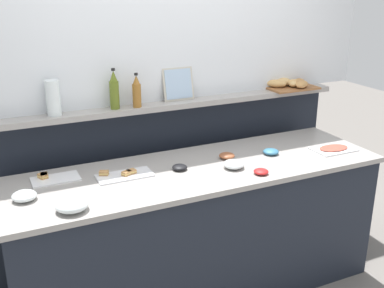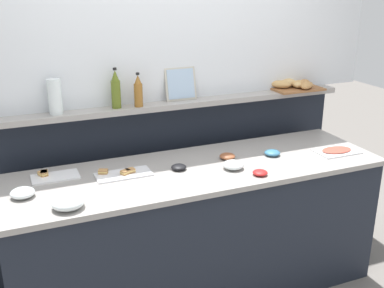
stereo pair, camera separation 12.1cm
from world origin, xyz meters
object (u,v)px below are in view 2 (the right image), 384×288
object	(u,v)px
sandwich_platter_rear	(52,176)
condiment_bowl_red	(272,153)
condiment_bowl_teal	(260,173)
water_carafe	(55,97)
glass_bowl_medium	(233,165)
vinegar_bottle_amber	(138,92)
sandwich_platter_front	(123,174)
glass_bowl_large	(68,203)
condiment_bowl_dark	(179,167)
condiment_bowl_cream	(227,156)
framed_picture	(181,84)
cold_cuts_platter	(337,151)
glass_bowl_small	(23,193)
bread_basket	(294,85)
olive_oil_bottle	(116,90)

from	to	relation	value
sandwich_platter_rear	condiment_bowl_red	bearing A→B (deg)	-7.68
condiment_bowl_teal	water_carafe	bearing A→B (deg)	146.35
glass_bowl_medium	vinegar_bottle_amber	world-z (taller)	vinegar_bottle_amber
sandwich_platter_front	glass_bowl_large	size ratio (longest dim) A/B	1.97
condiment_bowl_dark	vinegar_bottle_amber	world-z (taller)	vinegar_bottle_amber
condiment_bowl_cream	framed_picture	xyz separation A→B (m)	(-0.16, 0.45, 0.42)
water_carafe	sandwich_platter_front	bearing A→B (deg)	-52.05
cold_cuts_platter	glass_bowl_small	xyz separation A→B (m)	(-2.10, 0.09, 0.02)
glass_bowl_small	glass_bowl_medium	bearing A→B (deg)	-3.73
glass_bowl_medium	bread_basket	distance (m)	1.08
glass_bowl_large	glass_bowl_small	bearing A→B (deg)	132.59
condiment_bowl_teal	bread_basket	bearing A→B (deg)	45.69
cold_cuts_platter	condiment_bowl_cream	size ratio (longest dim) A/B	2.83
condiment_bowl_cream	olive_oil_bottle	distance (m)	0.88
sandwich_platter_rear	condiment_bowl_red	distance (m)	1.47
sandwich_platter_rear	condiment_bowl_dark	world-z (taller)	sandwich_platter_rear
olive_oil_bottle	vinegar_bottle_amber	bearing A→B (deg)	-7.77
glass_bowl_large	olive_oil_bottle	distance (m)	0.96
glass_bowl_medium	condiment_bowl_red	bearing A→B (deg)	17.07
sandwich_platter_front	condiment_bowl_dark	size ratio (longest dim) A/B	3.56
glass_bowl_large	bread_basket	world-z (taller)	bread_basket
glass_bowl_medium	olive_oil_bottle	bearing A→B (deg)	136.38
cold_cuts_platter	condiment_bowl_cream	bearing A→B (deg)	167.11
glass_bowl_small	sandwich_platter_rear	bearing A→B (deg)	50.28
glass_bowl_small	condiment_bowl_red	xyz separation A→B (m)	(1.64, 0.03, -0.01)
condiment_bowl_dark	condiment_bowl_red	size ratio (longest dim) A/B	0.90
cold_cuts_platter	water_carafe	size ratio (longest dim) A/B	1.32
vinegar_bottle_amber	framed_picture	bearing A→B (deg)	11.08
condiment_bowl_cream	condiment_bowl_teal	bearing A→B (deg)	-79.14
glass_bowl_large	bread_basket	xyz separation A→B (m)	(1.90, 0.74, 0.33)
sandwich_platter_front	glass_bowl_large	world-z (taller)	glass_bowl_large
condiment_bowl_cream	framed_picture	bearing A→B (deg)	109.86
sandwich_platter_rear	water_carafe	size ratio (longest dim) A/B	1.25
sandwich_platter_rear	water_carafe	xyz separation A→B (m)	(0.09, 0.28, 0.43)
framed_picture	condiment_bowl_red	bearing A→B (deg)	-46.84
glass_bowl_small	framed_picture	bearing A→B (deg)	24.82
glass_bowl_medium	water_carafe	size ratio (longest dim) A/B	0.59
glass_bowl_small	condiment_bowl_cream	xyz separation A→B (m)	(1.33, 0.09, -0.01)
sandwich_platter_front	condiment_bowl_teal	bearing A→B (deg)	-22.65
condiment_bowl_cream	glass_bowl_small	bearing A→B (deg)	-176.18
glass_bowl_large	condiment_bowl_dark	world-z (taller)	glass_bowl_large
glass_bowl_large	framed_picture	xyz separation A→B (m)	(0.95, 0.77, 0.41)
glass_bowl_medium	sandwich_platter_rear	bearing A→B (deg)	164.34
sandwich_platter_rear	framed_picture	distance (m)	1.12
condiment_bowl_dark	olive_oil_bottle	world-z (taller)	olive_oil_bottle
condiment_bowl_teal	vinegar_bottle_amber	bearing A→B (deg)	128.26
condiment_bowl_cream	vinegar_bottle_amber	world-z (taller)	vinegar_bottle_amber
cold_cuts_platter	condiment_bowl_dark	world-z (taller)	condiment_bowl_dark
sandwich_platter_rear	sandwich_platter_front	bearing A→B (deg)	-17.96
cold_cuts_platter	condiment_bowl_red	size ratio (longest dim) A/B	2.79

